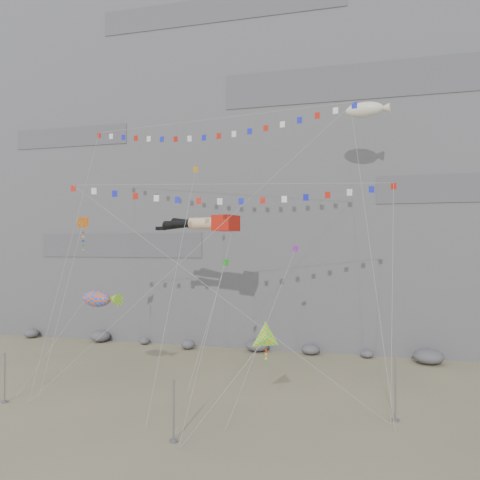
# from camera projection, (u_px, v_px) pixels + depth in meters

# --- Properties ---
(ground) EXTENTS (120.00, 120.00, 0.00)m
(ground) POSITION_uv_depth(u_px,v_px,m) (210.00, 400.00, 36.45)
(ground) COLOR gray
(ground) RESTS_ON ground
(cliff) EXTENTS (80.00, 28.00, 50.00)m
(cliff) POSITION_uv_depth(u_px,v_px,m) (280.00, 155.00, 67.61)
(cliff) COLOR slate
(cliff) RESTS_ON ground
(talus_boulders) EXTENTS (60.00, 3.00, 1.20)m
(talus_boulders) POSITION_uv_depth(u_px,v_px,m) (257.00, 346.00, 52.90)
(talus_boulders) COLOR #5C5C61
(talus_boulders) RESTS_ON ground
(anchor_pole_left) EXTENTS (0.12, 0.12, 3.82)m
(anchor_pole_left) POSITION_uv_depth(u_px,v_px,m) (5.00, 378.00, 35.78)
(anchor_pole_left) COLOR gray
(anchor_pole_left) RESTS_ON ground
(anchor_pole_center) EXTENTS (0.12, 0.12, 3.83)m
(anchor_pole_center) POSITION_uv_depth(u_px,v_px,m) (174.00, 411.00, 28.65)
(anchor_pole_center) COLOR gray
(anchor_pole_center) RESTS_ON ground
(anchor_pole_right) EXTENTS (0.12, 0.12, 4.33)m
(anchor_pole_right) POSITION_uv_depth(u_px,v_px,m) (395.00, 389.00, 32.06)
(anchor_pole_right) COLOR gray
(anchor_pole_right) RESTS_ON ground
(legs_kite) EXTENTS (8.84, 17.51, 20.68)m
(legs_kite) POSITION_uv_depth(u_px,v_px,m) (205.00, 224.00, 43.86)
(legs_kite) COLOR red
(legs_kite) RESTS_ON ground
(flag_banner_upper) EXTENTS (26.44, 13.77, 28.70)m
(flag_banner_upper) POSITION_uv_depth(u_px,v_px,m) (211.00, 120.00, 44.23)
(flag_banner_upper) COLOR red
(flag_banner_upper) RESTS_ON ground
(flag_banner_lower) EXTENTS (26.69, 8.00, 21.94)m
(flag_banner_lower) POSITION_uv_depth(u_px,v_px,m) (231.00, 184.00, 39.56)
(flag_banner_lower) COLOR red
(flag_banner_lower) RESTS_ON ground
(harlequin_kite) EXTENTS (2.06, 7.40, 15.46)m
(harlequin_kite) POSITION_uv_depth(u_px,v_px,m) (83.00, 223.00, 42.11)
(harlequin_kite) COLOR red
(harlequin_kite) RESTS_ON ground
(fish_windsock) EXTENTS (7.20, 4.76, 9.72)m
(fish_windsock) POSITION_uv_depth(u_px,v_px,m) (96.00, 299.00, 38.89)
(fish_windsock) COLOR #F04C0C
(fish_windsock) RESTS_ON ground
(delta_kite) EXTENTS (5.29, 5.98, 8.77)m
(delta_kite) POSITION_uv_depth(u_px,v_px,m) (266.00, 338.00, 31.56)
(delta_kite) COLOR yellow
(delta_kite) RESTS_ON ground
(blimp_windsock) EXTENTS (4.59, 16.18, 29.33)m
(blimp_windsock) POSITION_uv_depth(u_px,v_px,m) (364.00, 110.00, 45.19)
(blimp_windsock) COLOR beige
(blimp_windsock) RESTS_ON ground
(small_kite_a) EXTENTS (2.09, 14.04, 23.40)m
(small_kite_a) POSITION_uv_depth(u_px,v_px,m) (195.00, 173.00, 43.80)
(small_kite_a) COLOR orange
(small_kite_a) RESTS_ON ground
(small_kite_b) EXTENTS (3.49, 12.93, 17.21)m
(small_kite_b) POSITION_uv_depth(u_px,v_px,m) (295.00, 251.00, 41.42)
(small_kite_b) COLOR purple
(small_kite_b) RESTS_ON ground
(small_kite_c) EXTENTS (1.22, 11.89, 15.37)m
(small_kite_c) POSITION_uv_depth(u_px,v_px,m) (225.00, 264.00, 39.60)
(small_kite_c) COLOR green
(small_kite_c) RESTS_ON ground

